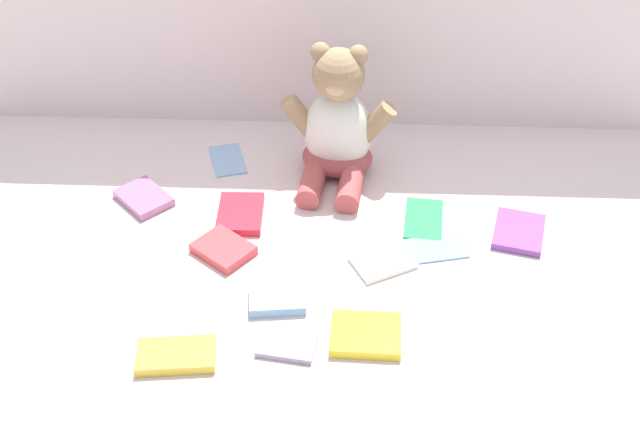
% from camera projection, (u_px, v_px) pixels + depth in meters
% --- Properties ---
extents(ground_plane, '(3.20, 3.20, 0.00)m').
position_uv_depth(ground_plane, '(316.00, 221.00, 1.64)').
color(ground_plane, silver).
extents(backdrop_drape, '(1.63, 0.03, 0.60)m').
position_uv_depth(backdrop_drape, '(324.00, 1.00, 1.76)').
color(backdrop_drape, silver).
rests_on(backdrop_drape, ground_plane).
extents(teddy_bear, '(0.25, 0.23, 0.30)m').
position_uv_depth(teddy_bear, '(337.00, 128.00, 1.71)').
color(teddy_bear, white).
rests_on(teddy_bear, ground_plane).
extents(book_case_0, '(0.13, 0.12, 0.01)m').
position_uv_depth(book_case_0, '(383.00, 262.00, 1.54)').
color(book_case_0, white).
rests_on(book_case_0, ground_plane).
extents(book_case_1, '(0.12, 0.14, 0.01)m').
position_uv_depth(book_case_1, '(519.00, 232.00, 1.61)').
color(book_case_1, purple).
rests_on(book_case_1, ground_plane).
extents(book_case_2, '(0.14, 0.08, 0.02)m').
position_uv_depth(book_case_2, '(176.00, 356.00, 1.35)').
color(book_case_2, gold).
rests_on(book_case_2, ground_plane).
extents(book_case_3, '(0.09, 0.14, 0.01)m').
position_uv_depth(book_case_3, '(424.00, 218.00, 1.64)').
color(book_case_3, '#2E9956').
rests_on(book_case_3, ground_plane).
extents(book_case_4, '(0.13, 0.13, 0.02)m').
position_uv_depth(book_case_4, '(223.00, 249.00, 1.56)').
color(book_case_4, '#D43F43').
rests_on(book_case_4, ground_plane).
extents(book_case_5, '(0.10, 0.13, 0.01)m').
position_uv_depth(book_case_5, '(228.00, 159.00, 1.81)').
color(book_case_5, '#8CB4E1').
rests_on(book_case_5, ground_plane).
extents(book_case_6, '(0.11, 0.08, 0.02)m').
position_uv_depth(book_case_6, '(277.00, 299.00, 1.46)').
color(book_case_6, '#84B5DE').
rests_on(book_case_6, ground_plane).
extents(book_case_7, '(0.09, 0.13, 0.02)m').
position_uv_depth(book_case_7, '(240.00, 214.00, 1.65)').
color(book_case_7, '#C02638').
rests_on(book_case_7, ground_plane).
extents(book_case_8, '(0.14, 0.14, 0.02)m').
position_uv_depth(book_case_8, '(144.00, 198.00, 1.69)').
color(book_case_8, '#A66494').
rests_on(book_case_8, ground_plane).
extents(book_case_9, '(0.12, 0.10, 0.02)m').
position_uv_depth(book_case_9, '(366.00, 335.00, 1.39)').
color(book_case_9, yellow).
rests_on(book_case_9, ground_plane).
extents(book_case_10, '(0.14, 0.10, 0.01)m').
position_uv_depth(book_case_10, '(434.00, 248.00, 1.57)').
color(book_case_10, '#70A8D3').
rests_on(book_case_10, ground_plane).
extents(book_case_11, '(0.11, 0.08, 0.01)m').
position_uv_depth(book_case_11, '(287.00, 345.00, 1.38)').
color(book_case_11, '#978BA8').
rests_on(book_case_11, ground_plane).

